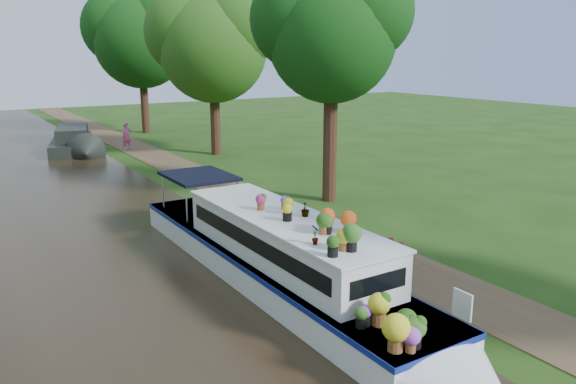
{
  "coord_description": "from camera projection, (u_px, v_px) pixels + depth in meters",
  "views": [
    {
      "loc": [
        -9.14,
        -14.45,
        5.72
      ],
      "look_at": [
        0.35,
        0.6,
        1.3
      ],
      "focal_mm": 35.0,
      "sensor_mm": 36.0,
      "label": 1
    }
  ],
  "objects": [
    {
      "name": "ground",
      "position": [
        289.0,
        237.0,
        17.97
      ],
      "size": [
        100.0,
        100.0,
        0.0
      ],
      "primitive_type": "plane",
      "color": "#1D3D0F",
      "rests_on": "ground"
    },
    {
      "name": "canal_water",
      "position": [
        98.0,
        275.0,
        14.86
      ],
      "size": [
        10.0,
        100.0,
        0.02
      ],
      "primitive_type": "cube",
      "color": "black",
      "rests_on": "ground"
    },
    {
      "name": "towpath",
      "position": [
        319.0,
        230.0,
        18.59
      ],
      "size": [
        2.2,
        100.0,
        0.03
      ],
      "primitive_type": "cube",
      "color": "#503C25",
      "rests_on": "ground"
    },
    {
      "name": "plant_boat",
      "position": [
        285.0,
        256.0,
        13.83
      ],
      "size": [
        2.29,
        13.52,
        2.3
      ],
      "color": "white",
      "rests_on": "canal_water"
    },
    {
      "name": "tree_near_overhang",
      "position": [
        331.0,
        28.0,
        20.85
      ],
      "size": [
        5.52,
        5.28,
        8.99
      ],
      "color": "black",
      "rests_on": "ground"
    },
    {
      "name": "tree_near_mid",
      "position": [
        212.0,
        40.0,
        31.12
      ],
      "size": [
        6.9,
        6.6,
        9.4
      ],
      "color": "black",
      "rests_on": "ground"
    },
    {
      "name": "tree_near_far",
      "position": [
        140.0,
        34.0,
        39.75
      ],
      "size": [
        7.59,
        7.26,
        10.3
      ],
      "color": "black",
      "rests_on": "ground"
    },
    {
      "name": "second_boat",
      "position": [
        73.0,
        141.0,
        33.45
      ],
      "size": [
        3.75,
        7.91,
        1.45
      ],
      "rotation": [
        0.0,
        0.0,
        -0.26
      ],
      "color": "black",
      "rests_on": "canal_water"
    },
    {
      "name": "sandwich_board",
      "position": [
        387.0,
        259.0,
        14.7
      ],
      "size": [
        0.63,
        0.6,
        0.94
      ],
      "rotation": [
        0.0,
        0.0,
        -0.25
      ],
      "color": "red",
      "rests_on": "towpath"
    },
    {
      "name": "pedestrian_pink",
      "position": [
        127.0,
        136.0,
        33.56
      ],
      "size": [
        0.65,
        0.47,
        1.67
      ],
      "primitive_type": "imported",
      "rotation": [
        0.0,
        0.0,
        0.13
      ],
      "color": "#C6518A",
      "rests_on": "towpath"
    },
    {
      "name": "verge_plant",
      "position": [
        260.0,
        220.0,
        18.92
      ],
      "size": [
        0.5,
        0.47,
        0.46
      ],
      "primitive_type": "imported",
      "rotation": [
        0.0,
        0.0,
        -0.31
      ],
      "color": "#206D23",
      "rests_on": "ground"
    }
  ]
}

